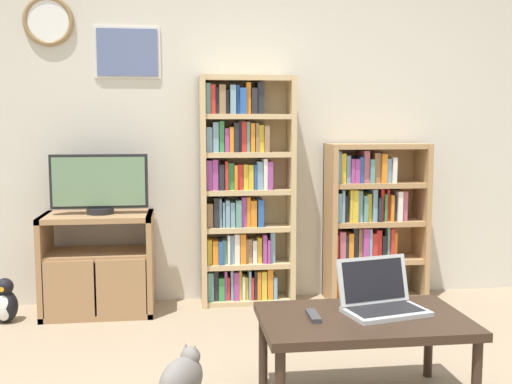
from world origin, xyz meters
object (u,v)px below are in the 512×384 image
bookshelf_short (369,224)px  penguin_figurine (5,302)px  television (99,184)px  coffee_table (363,326)px  bookshelf_tall (243,194)px  cat (183,378)px  laptop (381,298)px  tv_stand (98,264)px  remote_near_laptop (313,316)px

bookshelf_short → penguin_figurine: bookshelf_short is taller
television → bookshelf_short: size_ratio=0.56×
television → coffee_table: size_ratio=0.69×
bookshelf_short → penguin_figurine: bearing=-174.8°
bookshelf_tall → penguin_figurine: 1.73m
cat → bookshelf_tall: bearing=109.8°
cat → coffee_table: bearing=27.4°
bookshelf_short → laptop: 1.63m
tv_stand → remote_near_laptop: size_ratio=4.56×
bookshelf_tall → coffee_table: bearing=-77.3°
cat → penguin_figurine: penguin_figurine is taller
laptop → cat: (-0.92, 0.06, -0.36)m
television → coffee_table: (1.35, -1.54, -0.52)m
television → laptop: (1.45, -1.47, -0.41)m
coffee_table → cat: 0.87m
bookshelf_short → television: bearing=-177.3°
remote_near_laptop → tv_stand: bearing=-51.7°
television → bookshelf_tall: size_ratio=0.40×
remote_near_laptop → cat: (-0.59, 0.12, -0.31)m
penguin_figurine → tv_stand: bearing=12.1°
tv_stand → cat: 1.52m
television → cat: 1.70m
bookshelf_tall → remote_near_laptop: (0.14, -1.65, -0.37)m
bookshelf_tall → cat: bearing=-106.2°
bookshelf_short → laptop: (-0.45, -1.56, -0.08)m
penguin_figurine → laptop: bearing=-33.0°
coffee_table → remote_near_laptop: 0.24m
bookshelf_tall → cat: (-0.45, -1.53, -0.68)m
laptop → penguin_figurine: laptop is taller
tv_stand → remote_near_laptop: tv_stand is taller
remote_near_laptop → cat: remote_near_laptop is taller
tv_stand → bookshelf_tall: 1.10m
remote_near_laptop → penguin_figurine: remote_near_laptop is taller
coffee_table → penguin_figurine: (-1.95, 1.40, -0.24)m
bookshelf_short → penguin_figurine: 2.55m
cat → penguin_figurine: 1.71m
bookshelf_tall → coffee_table: bookshelf_tall is taller
laptop → cat: size_ratio=0.92×
laptop → remote_near_laptop: laptop is taller
laptop → penguin_figurine: size_ratio=1.42×
coffee_table → laptop: 0.16m
tv_stand → cat: size_ratio=1.63×
laptop → coffee_table: bearing=-160.1°
coffee_table → remote_near_laptop: (-0.23, 0.01, 0.05)m
television → bookshelf_short: (1.91, 0.09, -0.33)m
penguin_figurine → coffee_table: bearing=-35.6°
television → remote_near_laptop: television is taller
bookshelf_short → laptop: bearing=-106.2°
television → laptop: 2.11m
coffee_table → remote_near_laptop: remote_near_laptop is taller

